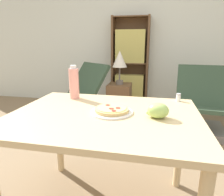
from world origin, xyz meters
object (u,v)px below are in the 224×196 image
Objects in this scene: bookshelf at (130,67)px; table_lamp at (120,61)px; lounge_chair_near at (79,104)px; drink_bottle at (74,83)px; grape_bunch at (158,111)px; salt_shaker at (178,97)px; side_table at (119,103)px; lounge_chair_far at (201,112)px; pizza_on_plate at (112,110)px.

bookshelf is 0.86m from table_lamp.
table_lamp is (-0.05, -0.84, 0.18)m from bookshelf.
lounge_chair_near is 2.06× the size of table_lamp.
drink_bottle is 1.50m from lounge_chair_near.
grape_bunch is 0.13× the size of lounge_chair_near.
side_table is (-0.68, 1.34, -0.49)m from salt_shaker.
lounge_chair_far is 1.15m from side_table.
table_lamp reaches higher than lounge_chair_far.
side_table is at bearing 177.96° from lounge_chair_far.
lounge_chair_near reaches higher than salt_shaker.
lounge_chair_far is (0.46, 1.20, -0.49)m from salt_shaker.
pizza_on_plate is 0.57m from salt_shaker.
pizza_on_plate is 2.55m from bookshelf.
drink_bottle reaches higher than lounge_chair_far.
table_lamp reaches higher than lounge_chair_near.
lounge_chair_far reaches higher than grape_bunch.
drink_bottle is 0.26× the size of lounge_chair_near.
bookshelf is at bearing 86.46° from table_lamp.
drink_bottle reaches higher than side_table.
drink_bottle is 0.45× the size of side_table.
pizza_on_plate is 2.03× the size of grape_bunch.
salt_shaker is at bearing -63.08° from table_lamp.
table_lamp reaches higher than side_table.
lounge_chair_near is (-1.28, 1.21, -0.49)m from salt_shaker.
grape_bunch reaches higher than salt_shaker.
grape_bunch is at bearing -105.88° from lounge_chair_far.
pizza_on_plate is at bearing -23.36° from lounge_chair_near.
salt_shaker is (0.80, 0.08, -0.09)m from drink_bottle.
lounge_chair_near is at bearing 110.43° from drink_bottle.
drink_bottle is at bearing -94.40° from bookshelf.
pizza_on_plate is 0.55× the size of table_lamp.
lounge_chair_near is at bearing -167.13° from side_table.
side_table is at bearing 51.24° from lounge_chair_near.
lounge_chair_far is at bearing -7.32° from table_lamp.
drink_bottle is at bearing -129.34° from lounge_chair_far.
grape_bunch is 0.43m from salt_shaker.
lounge_chair_near is 1.70× the size of side_table.
salt_shaker is at bearing 68.19° from grape_bunch.
grape_bunch reaches higher than side_table.
bookshelf is at bearing 142.99° from lounge_chair_far.
bookshelf reaches higher than pizza_on_plate.
side_table is (0.60, 0.14, 0.01)m from lounge_chair_near.
grape_bunch is 0.27× the size of table_lamp.
lounge_chair_near is at bearing -175.01° from lounge_chair_far.
bookshelf is at bearing 85.60° from drink_bottle.
pizza_on_plate is at bearing 172.78° from grape_bunch.
bookshelf is (-1.09, 0.99, 0.47)m from lounge_chair_far.
pizza_on_plate is 1.78m from side_table.
salt_shaker is 2.27m from bookshelf.
bookshelf reaches higher than grape_bunch.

